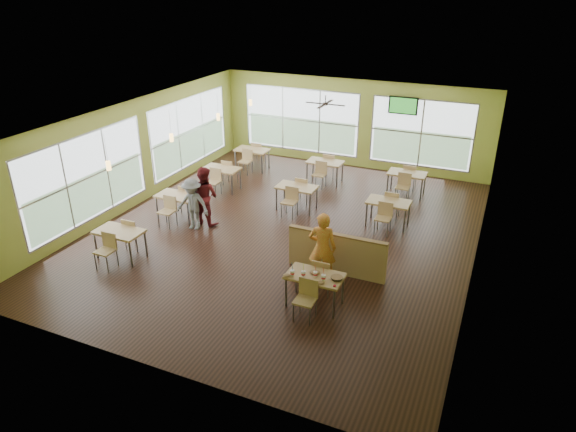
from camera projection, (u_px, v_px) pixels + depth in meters
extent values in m
plane|color=black|center=(286.00, 231.00, 14.34)|extent=(12.00, 12.00, 0.00)
plane|color=white|center=(285.00, 118.00, 12.98)|extent=(12.00, 12.00, 0.00)
cube|color=#AAAC45|center=(352.00, 124.00, 18.64)|extent=(10.00, 0.04, 3.20)
cube|color=#AAAC45|center=(143.00, 293.00, 8.68)|extent=(10.00, 0.04, 3.20)
cube|color=#AAAC45|center=(134.00, 154.00, 15.47)|extent=(0.04, 12.00, 3.20)
cube|color=#AAAC45|center=(483.00, 208.00, 11.85)|extent=(0.04, 12.00, 3.20)
cube|color=white|center=(87.00, 178.00, 13.84)|extent=(0.02, 4.50, 2.35)
cube|color=white|center=(190.00, 131.00, 17.99)|extent=(0.02, 4.50, 2.35)
cube|color=white|center=(301.00, 120.00, 19.38)|extent=(4.50, 0.02, 2.35)
cube|color=white|center=(421.00, 133.00, 17.75)|extent=(3.50, 0.02, 2.35)
cube|color=#B7BABC|center=(150.00, 187.00, 16.41)|extent=(0.04, 9.40, 0.05)
cube|color=#B7BABC|center=(357.00, 158.00, 19.06)|extent=(8.00, 0.04, 0.05)
cube|color=tan|center=(315.00, 276.00, 10.82)|extent=(1.20, 0.70, 0.04)
cube|color=brown|center=(315.00, 277.00, 10.83)|extent=(1.22, 0.71, 0.01)
cylinder|color=slate|center=(286.00, 292.00, 10.93)|extent=(0.05, 0.05, 0.71)
cylinder|color=slate|center=(334.00, 304.00, 10.54)|extent=(0.05, 0.05, 0.71)
cylinder|color=slate|center=(296.00, 279.00, 11.41)|extent=(0.05, 0.05, 0.71)
cylinder|color=slate|center=(343.00, 290.00, 11.02)|extent=(0.05, 0.05, 0.71)
cube|color=tan|center=(323.00, 275.00, 11.39)|extent=(0.42, 0.42, 0.04)
cube|color=tan|center=(327.00, 262.00, 11.46)|extent=(0.42, 0.04, 0.40)
cube|color=tan|center=(305.00, 301.00, 10.48)|extent=(0.42, 0.42, 0.04)
cube|color=tan|center=(302.00, 296.00, 10.23)|extent=(0.42, 0.04, 0.40)
cube|color=tan|center=(337.00, 254.00, 12.12)|extent=(2.40, 0.12, 1.00)
cube|color=brown|center=(337.00, 235.00, 11.90)|extent=(2.40, 0.14, 0.04)
cube|color=tan|center=(119.00, 231.00, 12.70)|extent=(1.20, 0.70, 0.04)
cube|color=brown|center=(119.00, 232.00, 12.71)|extent=(1.22, 0.71, 0.01)
cylinder|color=slate|center=(96.00, 246.00, 12.81)|extent=(0.05, 0.05, 0.71)
cylinder|color=slate|center=(131.00, 254.00, 12.42)|extent=(0.05, 0.05, 0.71)
cylinder|color=slate|center=(112.00, 236.00, 13.30)|extent=(0.05, 0.05, 0.71)
cylinder|color=slate|center=(146.00, 244.00, 12.90)|extent=(0.05, 0.05, 0.71)
cube|color=tan|center=(135.00, 232.00, 13.28)|extent=(0.42, 0.42, 0.04)
cube|color=tan|center=(138.00, 222.00, 13.34)|extent=(0.42, 0.04, 0.40)
cube|color=tan|center=(105.00, 251.00, 12.36)|extent=(0.42, 0.42, 0.04)
cube|color=tan|center=(98.00, 247.00, 12.11)|extent=(0.42, 0.04, 0.40)
cube|color=tan|center=(177.00, 196.00, 14.78)|extent=(1.20, 0.70, 0.04)
cube|color=brown|center=(177.00, 196.00, 14.79)|extent=(1.22, 0.71, 0.01)
cylinder|color=slate|center=(157.00, 208.00, 14.89)|extent=(0.05, 0.05, 0.71)
cylinder|color=slate|center=(188.00, 214.00, 14.50)|extent=(0.05, 0.05, 0.71)
cylinder|color=slate|center=(169.00, 201.00, 15.37)|extent=(0.05, 0.05, 0.71)
cylinder|color=slate|center=(200.00, 207.00, 14.98)|extent=(0.05, 0.05, 0.71)
cube|color=tan|center=(189.00, 198.00, 15.35)|extent=(0.42, 0.42, 0.04)
cube|color=tan|center=(192.00, 189.00, 15.42)|extent=(0.42, 0.04, 0.40)
cube|color=tan|center=(167.00, 212.00, 14.44)|extent=(0.42, 0.42, 0.04)
cube|color=tan|center=(162.00, 207.00, 14.19)|extent=(0.42, 0.04, 0.40)
cube|color=tan|center=(221.00, 169.00, 16.85)|extent=(1.20, 0.70, 0.04)
cube|color=brown|center=(221.00, 169.00, 16.86)|extent=(1.22, 0.71, 0.01)
cylinder|color=slate|center=(203.00, 180.00, 16.96)|extent=(0.05, 0.05, 0.71)
cylinder|color=slate|center=(232.00, 185.00, 16.57)|extent=(0.05, 0.05, 0.71)
cylinder|color=slate|center=(212.00, 174.00, 17.45)|extent=(0.05, 0.05, 0.71)
cylinder|color=slate|center=(240.00, 179.00, 17.05)|extent=(0.05, 0.05, 0.71)
cube|color=tan|center=(230.00, 171.00, 17.43)|extent=(0.42, 0.42, 0.04)
cube|color=tan|center=(232.00, 163.00, 17.49)|extent=(0.42, 0.04, 0.40)
cube|color=tan|center=(213.00, 182.00, 16.51)|extent=(0.42, 0.42, 0.04)
cube|color=tan|center=(210.00, 178.00, 16.26)|extent=(0.42, 0.04, 0.40)
cube|color=tan|center=(252.00, 150.00, 18.68)|extent=(1.20, 0.70, 0.04)
cube|color=brown|center=(252.00, 150.00, 18.69)|extent=(1.22, 0.71, 0.01)
cylinder|color=slate|center=(236.00, 160.00, 18.79)|extent=(0.05, 0.05, 0.71)
cylinder|color=slate|center=(262.00, 164.00, 18.40)|extent=(0.05, 0.05, 0.71)
cylinder|color=slate|center=(243.00, 155.00, 19.27)|extent=(0.05, 0.05, 0.71)
cylinder|color=slate|center=(269.00, 159.00, 18.88)|extent=(0.05, 0.05, 0.71)
cube|color=tan|center=(259.00, 153.00, 19.25)|extent=(0.42, 0.42, 0.04)
cube|color=tan|center=(261.00, 146.00, 19.32)|extent=(0.42, 0.04, 0.40)
cube|color=tan|center=(245.00, 162.00, 18.34)|extent=(0.42, 0.42, 0.04)
cube|color=tan|center=(242.00, 157.00, 18.09)|extent=(0.42, 0.04, 0.40)
cube|color=tan|center=(297.00, 187.00, 15.38)|extent=(1.20, 0.70, 0.04)
cube|color=brown|center=(297.00, 188.00, 15.39)|extent=(1.22, 0.71, 0.01)
cylinder|color=slate|center=(276.00, 199.00, 15.50)|extent=(0.05, 0.05, 0.71)
cylinder|color=slate|center=(310.00, 205.00, 15.11)|extent=(0.05, 0.05, 0.71)
cylinder|color=slate|center=(284.00, 192.00, 15.98)|extent=(0.05, 0.05, 0.71)
cylinder|color=slate|center=(317.00, 198.00, 15.59)|extent=(0.05, 0.05, 0.71)
cube|color=tan|center=(303.00, 189.00, 15.96)|extent=(0.42, 0.42, 0.04)
cube|color=tan|center=(306.00, 181.00, 16.02)|extent=(0.42, 0.04, 0.40)
cube|color=tan|center=(289.00, 202.00, 15.05)|extent=(0.42, 0.42, 0.04)
cube|color=tan|center=(287.00, 198.00, 14.80)|extent=(0.42, 0.04, 0.40)
cube|color=tan|center=(325.00, 162.00, 17.46)|extent=(1.20, 0.70, 0.04)
cube|color=brown|center=(325.00, 163.00, 17.47)|extent=(1.22, 0.71, 0.01)
cylinder|color=slate|center=(307.00, 173.00, 17.57)|extent=(0.05, 0.05, 0.71)
cylinder|color=slate|center=(337.00, 177.00, 17.18)|extent=(0.05, 0.05, 0.71)
cylinder|color=slate|center=(313.00, 167.00, 18.05)|extent=(0.05, 0.05, 0.71)
cylinder|color=slate|center=(342.00, 172.00, 17.66)|extent=(0.05, 0.05, 0.71)
cube|color=tan|center=(330.00, 165.00, 18.03)|extent=(0.42, 0.42, 0.04)
cube|color=tan|center=(332.00, 157.00, 18.10)|extent=(0.42, 0.04, 0.40)
cube|color=tan|center=(319.00, 175.00, 17.12)|extent=(0.42, 0.42, 0.04)
cube|color=tan|center=(317.00, 170.00, 16.87)|extent=(0.42, 0.04, 0.40)
cube|color=tan|center=(389.00, 202.00, 14.37)|extent=(1.20, 0.70, 0.04)
cube|color=brown|center=(389.00, 203.00, 14.38)|extent=(1.22, 0.71, 0.01)
cylinder|color=slate|center=(366.00, 215.00, 14.48)|extent=(0.05, 0.05, 0.71)
cylinder|color=slate|center=(404.00, 221.00, 14.09)|extent=(0.05, 0.05, 0.71)
cylinder|color=slate|center=(372.00, 207.00, 14.96)|extent=(0.05, 0.05, 0.71)
cylinder|color=slate|center=(409.00, 213.00, 14.57)|extent=(0.05, 0.05, 0.71)
cube|color=tan|center=(392.00, 204.00, 14.94)|extent=(0.42, 0.42, 0.04)
cube|color=tan|center=(395.00, 194.00, 15.01)|extent=(0.42, 0.04, 0.40)
cube|color=tan|center=(383.00, 218.00, 14.03)|extent=(0.42, 0.42, 0.04)
cube|color=tan|center=(382.00, 214.00, 13.78)|extent=(0.42, 0.04, 0.40)
cube|color=tan|center=(407.00, 173.00, 16.44)|extent=(1.20, 0.70, 0.04)
cube|color=brown|center=(407.00, 174.00, 16.45)|extent=(1.22, 0.71, 0.01)
cylinder|color=slate|center=(387.00, 185.00, 16.56)|extent=(0.05, 0.05, 0.71)
cylinder|color=slate|center=(421.00, 190.00, 16.17)|extent=(0.05, 0.05, 0.71)
cylinder|color=slate|center=(392.00, 179.00, 17.04)|extent=(0.05, 0.05, 0.71)
cylinder|color=slate|center=(425.00, 184.00, 16.65)|extent=(0.05, 0.05, 0.71)
cube|color=tan|center=(410.00, 176.00, 17.02)|extent=(0.42, 0.42, 0.04)
cube|color=tan|center=(412.00, 168.00, 17.08)|extent=(0.42, 0.04, 0.40)
cube|color=tan|center=(403.00, 187.00, 16.11)|extent=(0.42, 0.42, 0.04)
cube|color=tan|center=(402.00, 183.00, 15.86)|extent=(0.42, 0.04, 0.40)
cylinder|color=#2D2119|center=(106.00, 149.00, 11.80)|extent=(0.01, 0.01, 0.70)
cylinder|color=#FFBA50|center=(108.00, 166.00, 11.97)|extent=(0.11, 0.11, 0.22)
cylinder|color=#2D2119|center=(170.00, 123.00, 13.88)|extent=(0.01, 0.01, 0.70)
cylinder|color=#FFBA50|center=(171.00, 138.00, 14.05)|extent=(0.11, 0.11, 0.22)
cylinder|color=#2D2119|center=(218.00, 104.00, 15.95)|extent=(0.01, 0.01, 0.70)
cylinder|color=#FFBA50|center=(218.00, 117.00, 16.12)|extent=(0.11, 0.11, 0.22)
cylinder|color=#2D2119|center=(250.00, 91.00, 17.78)|extent=(0.01, 0.01, 0.70)
cylinder|color=#FFBA50|center=(250.00, 103.00, 17.95)|extent=(0.11, 0.11, 0.22)
cylinder|color=#2D2119|center=(325.00, 99.00, 15.52)|extent=(0.03, 0.03, 0.24)
cylinder|color=#2D2119|center=(325.00, 104.00, 15.58)|extent=(0.16, 0.16, 0.06)
cube|color=#2D2119|center=(336.00, 105.00, 15.46)|extent=(0.55, 0.10, 0.01)
cube|color=#2D2119|center=(329.00, 102.00, 15.87)|extent=(0.10, 0.55, 0.01)
cube|color=#2D2119|center=(315.00, 103.00, 15.71)|extent=(0.55, 0.10, 0.01)
cube|color=#2D2119|center=(321.00, 106.00, 15.29)|extent=(0.10, 0.55, 0.01)
cube|color=black|center=(403.00, 105.00, 17.54)|extent=(1.00, 0.06, 0.60)
cube|color=green|center=(403.00, 106.00, 17.52)|extent=(0.90, 0.01, 0.52)
imported|color=#D24117|center=(322.00, 248.00, 11.62)|extent=(0.71, 0.55, 1.75)
imported|color=maroon|center=(205.00, 196.00, 14.46)|extent=(0.93, 0.79, 1.70)
imported|color=slate|center=(193.00, 204.00, 14.19)|extent=(0.99, 0.61, 1.48)
cone|color=white|center=(292.00, 273.00, 10.75)|extent=(0.10, 0.10, 0.13)
cylinder|color=red|center=(292.00, 273.00, 10.75)|extent=(0.09, 0.09, 0.04)
cylinder|color=white|center=(292.00, 270.00, 10.72)|extent=(0.10, 0.10, 0.01)
cylinder|color=blue|center=(292.00, 266.00, 10.67)|extent=(0.01, 0.06, 0.23)
cone|color=white|center=(303.00, 274.00, 10.72)|extent=(0.09, 0.09, 0.13)
cylinder|color=red|center=(303.00, 274.00, 10.72)|extent=(0.09, 0.09, 0.04)
cylinder|color=white|center=(303.00, 271.00, 10.69)|extent=(0.10, 0.10, 0.01)
cylinder|color=#FDFE2F|center=(303.00, 267.00, 10.65)|extent=(0.02, 0.06, 0.23)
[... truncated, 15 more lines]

